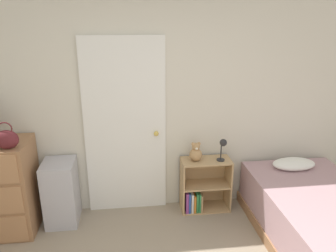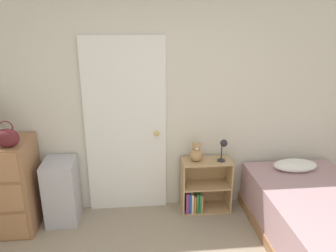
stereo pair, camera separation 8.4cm
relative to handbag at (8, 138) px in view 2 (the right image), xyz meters
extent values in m
cube|color=beige|center=(1.30, 0.50, 0.17)|extent=(10.00, 0.06, 2.55)
cube|color=white|center=(1.11, 0.44, -0.09)|extent=(0.91, 0.04, 2.02)
sphere|color=gold|center=(1.45, 0.40, -0.15)|extent=(0.06, 0.06, 0.06)
ellipsoid|color=#591E23|center=(0.00, 0.00, 0.00)|extent=(0.22, 0.13, 0.19)
torus|color=#591E23|center=(0.00, 0.00, 0.10)|extent=(0.13, 0.01, 0.13)
cube|color=#ADADB7|center=(0.38, 0.25, -0.74)|extent=(0.34, 0.40, 0.72)
cube|color=tan|center=(1.74, 0.31, -0.79)|extent=(0.02, 0.28, 0.64)
cube|color=tan|center=(2.30, 0.31, -0.79)|extent=(0.02, 0.28, 0.64)
cube|color=tan|center=(2.02, 0.31, -1.09)|extent=(0.54, 0.28, 0.02)
cube|color=tan|center=(2.02, 0.31, -0.79)|extent=(0.54, 0.28, 0.02)
cube|color=tan|center=(2.02, 0.31, -0.48)|extent=(0.54, 0.28, 0.02)
cube|color=tan|center=(2.02, 0.44, -0.79)|extent=(0.57, 0.01, 0.64)
cube|color=#8C3F8C|center=(1.79, 0.27, -0.96)|extent=(0.03, 0.19, 0.25)
cube|color=#3359B2|center=(1.82, 0.29, -0.96)|extent=(0.02, 0.22, 0.25)
cube|color=white|center=(1.85, 0.25, -0.97)|extent=(0.02, 0.16, 0.24)
cube|color=orange|center=(1.88, 0.26, -0.98)|extent=(0.02, 0.17, 0.21)
cube|color=#338C4C|center=(1.91, 0.29, -0.97)|extent=(0.02, 0.24, 0.24)
cube|color=#338C4C|center=(1.94, 0.26, -0.97)|extent=(0.02, 0.18, 0.23)
cube|color=tan|center=(1.96, 0.28, -0.98)|extent=(0.02, 0.21, 0.21)
sphere|color=tan|center=(1.89, 0.31, -0.39)|extent=(0.15, 0.15, 0.15)
sphere|color=tan|center=(1.89, 0.31, -0.30)|extent=(0.09, 0.09, 0.09)
sphere|color=silver|center=(1.89, 0.27, -0.30)|extent=(0.03, 0.03, 0.03)
sphere|color=tan|center=(1.86, 0.31, -0.26)|extent=(0.04, 0.04, 0.04)
sphere|color=tan|center=(1.93, 0.31, -0.26)|extent=(0.04, 0.04, 0.04)
cylinder|color=#262628|center=(2.18, 0.28, -0.46)|extent=(0.09, 0.09, 0.01)
cylinder|color=#262628|center=(2.18, 0.28, -0.36)|extent=(0.01, 0.01, 0.19)
sphere|color=#262628|center=(2.20, 0.26, -0.25)|extent=(0.08, 0.08, 0.08)
cube|color=#996B47|center=(3.03, -0.49, -1.04)|extent=(1.11, 1.88, 0.12)
cube|color=#B28C93|center=(3.03, -0.49, -0.78)|extent=(1.08, 1.82, 0.41)
ellipsoid|color=white|center=(3.03, 0.18, -0.52)|extent=(0.50, 0.28, 0.12)
camera|label=1|loc=(1.16, -3.06, 1.11)|focal=35.00mm
camera|label=2|loc=(1.24, -3.06, 1.11)|focal=35.00mm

